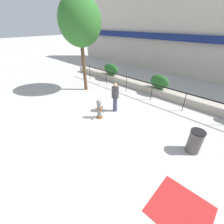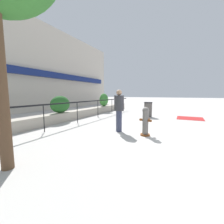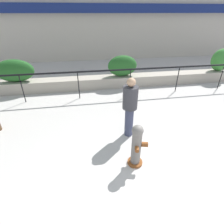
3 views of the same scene
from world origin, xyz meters
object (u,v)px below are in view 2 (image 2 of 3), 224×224
(pedestrian, at_px, (119,108))
(trash_bin, at_px, (148,110))
(fire_hydrant, at_px, (146,121))
(hedge_bush_2, at_px, (104,100))
(hedge_bush_1, at_px, (60,104))

(pedestrian, bearing_deg, trash_bin, -2.88)
(fire_hydrant, bearing_deg, hedge_bush_2, 40.48)
(hedge_bush_2, height_order, pedestrian, pedestrian)
(hedge_bush_1, height_order, fire_hydrant, hedge_bush_1)
(pedestrian, height_order, trash_bin, pedestrian)
(hedge_bush_2, height_order, fire_hydrant, hedge_bush_2)
(fire_hydrant, relative_size, trash_bin, 1.07)
(fire_hydrant, xyz_separation_m, pedestrian, (0.12, 1.13, 0.44))
(pedestrian, bearing_deg, hedge_bush_2, 33.98)
(hedge_bush_1, bearing_deg, fire_hydrant, -98.87)
(fire_hydrant, bearing_deg, hedge_bush_1, 81.13)
(fire_hydrant, distance_m, trash_bin, 4.68)
(hedge_bush_2, distance_m, fire_hydrant, 7.71)
(hedge_bush_1, distance_m, hedge_bush_2, 5.07)
(hedge_bush_1, bearing_deg, trash_bin, -46.98)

